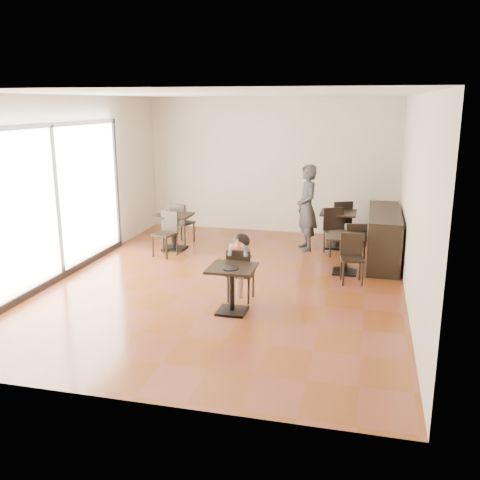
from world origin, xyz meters
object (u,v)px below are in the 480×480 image
(child_chair, at_px, (241,274))
(chair_mid_b, at_px, (352,259))
(chair_left_b, at_px, (165,234))
(cafe_table_mid, at_px, (345,254))
(child_table, at_px, (232,290))
(cafe_table_back, at_px, (338,230))
(child, at_px, (241,267))
(chair_mid_a, at_px, (355,244))
(chair_back_a, at_px, (340,221))
(chair_left_a, at_px, (183,223))
(cafe_table_left, at_px, (174,232))
(adult_patron, at_px, (307,208))
(chair_back_b, at_px, (336,232))

(child_chair, bearing_deg, chair_mid_b, -143.32)
(chair_mid_b, distance_m, chair_left_b, 3.87)
(cafe_table_mid, bearing_deg, child_chair, -130.50)
(child_table, relative_size, cafe_table_back, 0.90)
(child_chair, height_order, chair_mid_b, child_chair)
(child, bearing_deg, chair_left_b, 135.57)
(chair_mid_a, bearing_deg, chair_back_a, -87.22)
(child_table, xyz_separation_m, child_chair, (0.00, 0.55, 0.07))
(chair_left_b, xyz_separation_m, chair_back_a, (3.39, 2.07, 0.02))
(chair_back_a, bearing_deg, chair_mid_a, 78.36)
(child_table, relative_size, chair_left_a, 0.78)
(child, relative_size, cafe_table_back, 1.37)
(cafe_table_mid, bearing_deg, child_table, -123.22)
(chair_mid_b, height_order, chair_back_a, chair_back_a)
(cafe_table_left, bearing_deg, child_chair, -51.16)
(child_chair, height_order, chair_back_a, chair_back_a)
(child_chair, bearing_deg, chair_left_a, -56.37)
(chair_left_b, distance_m, chair_back_a, 3.97)
(cafe_table_mid, relative_size, chair_back_a, 0.75)
(cafe_table_mid, height_order, chair_mid_b, chair_mid_b)
(child, distance_m, adult_patron, 3.36)
(child, xyz_separation_m, chair_mid_a, (1.69, 2.36, -0.11))
(cafe_table_left, bearing_deg, chair_back_b, 6.98)
(child_table, relative_size, chair_mid_a, 0.84)
(adult_patron, bearing_deg, cafe_table_mid, 7.28)
(chair_mid_b, relative_size, chair_back_a, 0.90)
(child_chair, distance_m, cafe_table_mid, 2.38)
(chair_mid_a, bearing_deg, child, 44.48)
(chair_back_b, bearing_deg, chair_mid_a, -83.55)
(chair_left_a, xyz_separation_m, chair_back_b, (3.39, -0.13, 0.02))
(child_table, height_order, chair_back_b, chair_back_b)
(chair_mid_a, relative_size, chair_left_b, 0.93)
(chair_left_b, bearing_deg, cafe_table_back, 40.33)
(cafe_table_mid, xyz_separation_m, chair_left_a, (-3.65, 1.35, 0.10))
(child_chair, xyz_separation_m, chair_back_a, (1.29, 4.13, 0.05))
(chair_mid_a, height_order, chair_back_a, chair_back_a)
(child_table, xyz_separation_m, chair_back_b, (1.29, 3.58, 0.12))
(cafe_table_back, bearing_deg, chair_back_b, -90.00)
(adult_patron, distance_m, chair_mid_b, 2.33)
(chair_left_b, distance_m, chair_back_b, 3.53)
(child_table, bearing_deg, adult_patron, 80.52)
(chair_mid_b, bearing_deg, chair_left_a, 143.41)
(child_table, distance_m, chair_mid_b, 2.47)
(chair_back_a, distance_m, chair_back_b, 1.10)
(child_chair, bearing_deg, child_table, 90.00)
(chair_mid_a, xyz_separation_m, chair_back_a, (-0.40, 1.77, 0.05))
(chair_left_a, bearing_deg, cafe_table_mid, 175.89)
(child_table, relative_size, chair_left_b, 0.78)
(child_table, distance_m, chair_mid_a, 3.36)
(adult_patron, bearing_deg, cafe_table_left, -100.69)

